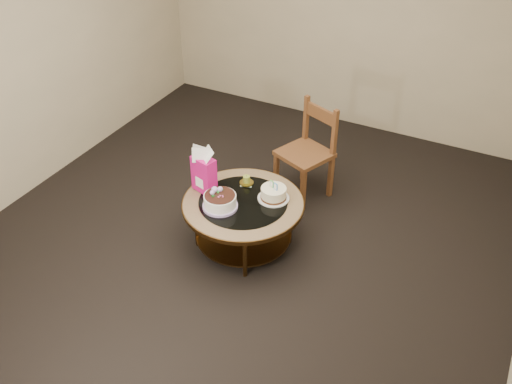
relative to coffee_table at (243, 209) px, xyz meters
The scene contains 8 objects.
ground 0.38m from the coffee_table, 164.05° to the left, with size 5.00×5.00×0.00m, color black.
room_walls 1.16m from the coffee_table, 164.05° to the left, with size 4.52×5.02×2.61m.
coffee_table is the anchor object (origin of this frame).
decorated_cake 0.24m from the coffee_table, 129.70° to the right, with size 0.29×0.29×0.17m.
cream_cake 0.29m from the coffee_table, 35.59° to the left, with size 0.26×0.26×0.17m.
gift_bag 0.46m from the coffee_table, behind, with size 0.23×0.19×0.41m.
pillar_candle 0.27m from the coffee_table, 111.35° to the left, with size 0.13×0.13×0.09m.
dining_chair 0.97m from the coffee_table, 79.48° to the left, with size 0.56×0.56×0.93m.
Camera 1 is at (1.83, -3.31, 3.28)m, focal length 40.00 mm.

